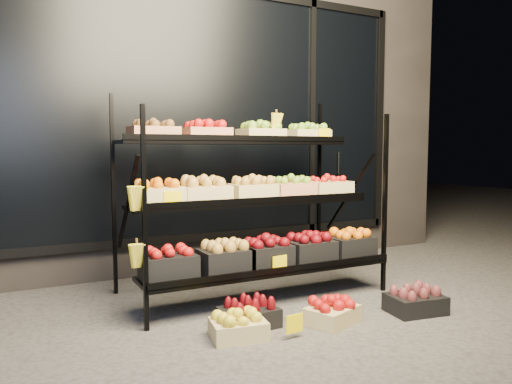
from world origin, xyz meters
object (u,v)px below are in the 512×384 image
display_rack (252,201)px  floor_crate_left (238,325)px  floor_crate_midleft (249,313)px  floor_crate_midright (332,311)px

display_rack → floor_crate_left: bearing=-122.3°
display_rack → floor_crate_left: (-0.52, -0.83, -0.70)m
display_rack → floor_crate_left: size_ratio=5.69×
display_rack → floor_crate_midleft: (-0.37, -0.66, -0.70)m
floor_crate_left → floor_crate_midleft: bearing=55.8°
floor_crate_left → floor_crate_midright: size_ratio=0.92×
display_rack → floor_crate_midleft: size_ratio=5.69×
floor_crate_left → floor_crate_midright: 0.70m
floor_crate_left → floor_crate_midleft: 0.22m
display_rack → floor_crate_midright: size_ratio=5.22×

